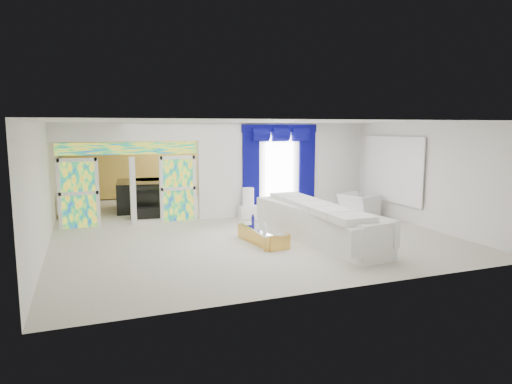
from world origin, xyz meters
name	(u,v)px	position (x,y,z in m)	size (l,w,h in m)	color
floor	(233,223)	(0.00, 0.00, 0.00)	(12.00, 12.00, 0.00)	#B7AF9E
dividing_wall	(285,168)	(2.15, 1.00, 1.50)	(5.70, 0.18, 3.00)	white
dividing_header	(128,132)	(-2.85, 1.00, 2.73)	(4.30, 0.18, 0.55)	white
stained_panel_left	(79,193)	(-4.28, 1.00, 1.00)	(0.95, 0.04, 2.00)	#994C3F
stained_panel_right	(178,188)	(-1.42, 1.00, 1.00)	(0.95, 0.04, 2.00)	#994C3F
stained_transom	(129,148)	(-2.85, 1.00, 2.25)	(4.00, 0.05, 0.35)	#994C3F
window_pane	(279,171)	(1.90, 0.90, 1.45)	(1.00, 0.02, 2.30)	white
blue_drape_left	(251,173)	(0.90, 0.87, 1.40)	(0.55, 0.10, 2.80)	#030344
blue_drape_right	(307,171)	(2.90, 0.87, 1.40)	(0.55, 0.10, 2.80)	#030344
blue_pelmet	(280,128)	(1.90, 0.87, 2.82)	(2.60, 0.12, 0.25)	#030344
wall_mirror	(393,170)	(4.94, -1.00, 1.55)	(0.04, 2.70, 1.90)	white
gold_curtains	(189,160)	(0.00, 5.90, 1.50)	(9.70, 0.12, 2.90)	gold
white_sofa	(317,225)	(1.35, -2.78, 0.43)	(0.96, 4.50, 0.86)	silver
coffee_table	(263,236)	(0.00, -2.48, 0.19)	(0.56, 1.67, 0.37)	gold
console_table	(257,211)	(1.01, 0.60, 0.19)	(1.16, 0.37, 0.39)	white
table_lamp	(248,197)	(0.71, 0.60, 0.68)	(0.36, 0.36, 0.58)	white
armchair	(359,205)	(4.19, -0.33, 0.36)	(1.11, 0.97, 0.72)	silver
grand_piano	(140,195)	(-2.33, 3.34, 0.50)	(1.51, 1.99, 1.00)	black
piano_bench	(146,213)	(-2.33, 1.74, 0.16)	(0.96, 0.37, 0.32)	black
tv_console	(72,204)	(-4.52, 2.71, 0.43)	(0.60, 0.54, 0.87)	tan
chandelier	(138,133)	(-2.30, 3.40, 2.65)	(0.60, 0.60, 0.60)	gold
decanters	(258,224)	(-0.06, -2.30, 0.45)	(0.12, 0.91, 0.21)	white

